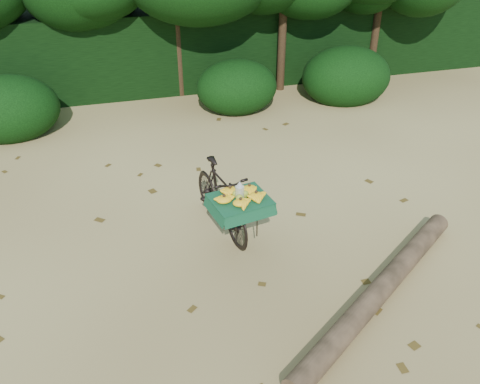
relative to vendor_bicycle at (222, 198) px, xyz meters
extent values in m
plane|color=tan|center=(-0.18, -0.17, -0.51)|extent=(80.00, 80.00, 0.00)
imported|color=black|center=(0.00, 0.02, -0.01)|extent=(0.76, 1.70, 0.99)
cube|color=black|center=(0.11, -0.57, 0.30)|extent=(0.43, 0.49, 0.02)
cube|color=#144D2E|center=(0.11, -0.57, 0.32)|extent=(0.81, 0.72, 0.01)
ellipsoid|color=olive|center=(0.18, -0.55, 0.37)|extent=(0.10, 0.08, 0.10)
ellipsoid|color=olive|center=(0.06, -0.52, 0.37)|extent=(0.10, 0.08, 0.10)
ellipsoid|color=olive|center=(0.08, -0.62, 0.37)|extent=(0.10, 0.08, 0.10)
cylinder|color=#EAE5C6|center=(0.11, -0.56, 0.42)|extent=(0.11, 0.11, 0.15)
cylinder|color=brown|center=(1.45, -1.87, -0.38)|extent=(3.09, 2.26, 0.26)
cube|color=black|center=(-0.18, 6.13, 0.39)|extent=(26.00, 1.80, 1.80)
camera|label=1|loc=(-1.30, -5.72, 3.75)|focal=38.00mm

